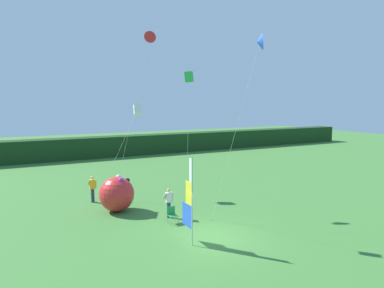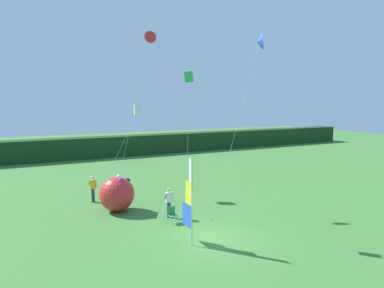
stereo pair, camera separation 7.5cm
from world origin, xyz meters
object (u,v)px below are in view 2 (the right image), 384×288
object	(u,v)px
kite_red_delta_3	(150,38)
inflatable_balloon	(117,194)
kite_green_box_1	(189,78)
kite_blue_delta_0	(260,42)
kite_white_box_2	(138,110)
person_near_banner	(169,202)
person_mid_field	(93,188)
banner_flag	(189,202)
folding_chair	(172,214)

from	to	relation	value
kite_red_delta_3	inflatable_balloon	bearing A→B (deg)	-150.21
kite_green_box_1	kite_blue_delta_0	bearing A→B (deg)	-7.27
kite_white_box_2	kite_red_delta_3	distance (m)	5.09
inflatable_balloon	kite_green_box_1	world-z (taller)	kite_green_box_1
person_near_banner	person_mid_field	xyz separation A→B (m)	(-3.24, 5.22, 0.03)
banner_flag	inflatable_balloon	xyz separation A→B (m)	(-1.69, 6.40, -0.93)
banner_flag	person_mid_field	bearing A→B (deg)	106.03
folding_chair	kite_blue_delta_0	size ratio (longest dim) A/B	0.09
banner_flag	kite_white_box_2	world-z (taller)	kite_white_box_2
person_mid_field	kite_blue_delta_0	xyz separation A→B (m)	(7.77, -7.47, 8.98)
person_near_banner	person_mid_field	distance (m)	6.14
kite_blue_delta_0	kite_green_box_1	bearing A→B (deg)	172.73
kite_blue_delta_0	kite_green_box_1	world-z (taller)	kite_blue_delta_0
person_near_banner	banner_flag	bearing A→B (deg)	-99.52
banner_flag	kite_white_box_2	size ratio (longest dim) A/B	0.64
person_mid_field	kite_white_box_2	xyz separation A→B (m)	(3.53, 0.92, 5.17)
folding_chair	person_mid_field	bearing A→B (deg)	116.52
inflatable_balloon	kite_white_box_2	size ratio (longest dim) A/B	0.34
person_near_banner	inflatable_balloon	distance (m)	3.47
kite_blue_delta_0	banner_flag	bearing A→B (deg)	-163.04
person_near_banner	inflatable_balloon	xyz separation A→B (m)	(-2.33, 2.56, 0.15)
inflatable_balloon	kite_red_delta_3	world-z (taller)	kite_red_delta_3
banner_flag	person_mid_field	distance (m)	9.48
banner_flag	person_near_banner	bearing A→B (deg)	80.48
person_mid_field	kite_green_box_1	distance (m)	10.48
kite_green_box_1	kite_white_box_2	distance (m)	8.06
inflatable_balloon	folding_chair	distance (m)	4.09
person_mid_field	kite_blue_delta_0	bearing A→B (deg)	-43.87
person_mid_field	kite_green_box_1	xyz separation A→B (m)	(3.68, -6.95, 6.93)
person_mid_field	banner_flag	bearing A→B (deg)	-73.97
kite_green_box_1	banner_flag	bearing A→B (deg)	-117.11
kite_white_box_2	person_near_banner	bearing A→B (deg)	-92.71
inflatable_balloon	kite_white_box_2	bearing A→B (deg)	53.71
inflatable_balloon	kite_green_box_1	distance (m)	8.51
inflatable_balloon	folding_chair	size ratio (longest dim) A/B	2.48
banner_flag	person_mid_field	world-z (taller)	banner_flag
person_mid_field	kite_red_delta_3	distance (m)	10.64
kite_red_delta_3	folding_chair	bearing A→B (deg)	-98.59
kite_blue_delta_0	inflatable_balloon	bearing A→B (deg)	144.93
kite_white_box_2	person_mid_field	bearing A→B (deg)	-165.44
person_mid_field	inflatable_balloon	size ratio (longest dim) A/B	0.80
folding_chair	kite_white_box_2	xyz separation A→B (m)	(0.49, 7.02, 5.61)
person_near_banner	kite_green_box_1	world-z (taller)	kite_green_box_1
kite_blue_delta_0	person_mid_field	bearing A→B (deg)	136.13
folding_chair	kite_red_delta_3	size ratio (longest dim) A/B	0.08
banner_flag	kite_green_box_1	size ratio (longest dim) A/B	0.51
kite_green_box_1	kite_red_delta_3	bearing A→B (deg)	88.66
banner_flag	folding_chair	world-z (taller)	banner_flag
kite_green_box_1	person_mid_field	bearing A→B (deg)	117.88
person_near_banner	inflatable_balloon	bearing A→B (deg)	132.28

